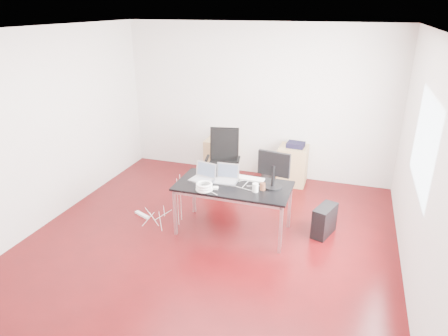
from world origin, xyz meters
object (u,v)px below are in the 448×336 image
(filing_cabinet_left, at_px, (220,157))
(filing_cabinet_right, at_px, (293,165))
(desk, at_px, (233,188))
(pc_tower, at_px, (324,221))
(office_chair, at_px, (223,158))

(filing_cabinet_left, relative_size, filing_cabinet_right, 1.00)
(desk, height_order, filing_cabinet_right, desk)
(filing_cabinet_left, bearing_deg, filing_cabinet_right, 0.00)
(filing_cabinet_right, distance_m, pc_tower, 1.80)
(desk, xyz_separation_m, filing_cabinet_left, (-0.86, 1.95, -0.33))
(desk, relative_size, filing_cabinet_left, 2.29)
(filing_cabinet_left, distance_m, pc_tower, 2.69)
(office_chair, height_order, filing_cabinet_left, office_chair)
(filing_cabinet_right, xyz_separation_m, pc_tower, (0.73, -1.64, -0.13))
(pc_tower, bearing_deg, filing_cabinet_right, 132.89)
(desk, distance_m, filing_cabinet_left, 2.16)
(desk, bearing_deg, filing_cabinet_right, 74.72)
(desk, height_order, pc_tower, desk)
(filing_cabinet_left, xyz_separation_m, filing_cabinet_right, (1.40, 0.00, 0.00))
(desk, bearing_deg, office_chair, 114.14)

